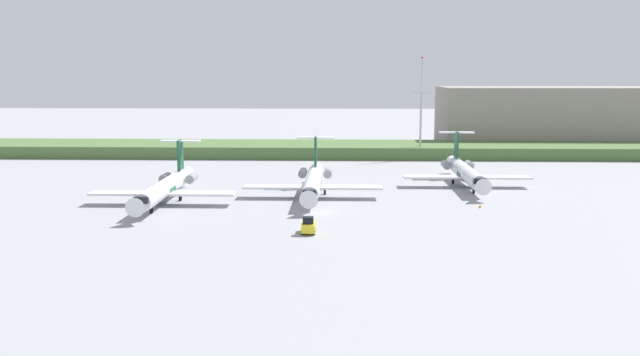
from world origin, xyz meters
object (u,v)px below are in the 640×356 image
regional_jet_second (313,181)px  regional_jet_nearest (165,187)px  antenna_mast (421,117)px  safety_cone_front_marker (480,206)px  regional_jet_third (465,172)px  baggage_tug (308,226)px

regional_jet_second → regional_jet_nearest: bearing=-164.5°
antenna_mast → safety_cone_front_marker: antenna_mast is taller
regional_jet_nearest → regional_jet_second: (23.21, 6.43, 0.00)m
regional_jet_third → antenna_mast: bearing=95.9°
antenna_mast → baggage_tug: size_ratio=7.55×
safety_cone_front_marker → regional_jet_second: bearing=161.4°
regional_jet_nearest → baggage_tug: 30.58m
regional_jet_third → safety_cone_front_marker: 20.27m
antenna_mast → baggage_tug: (-22.96, -74.74, -9.01)m
regional_jet_second → baggage_tug: (0.49, -25.70, -1.53)m
regional_jet_second → safety_cone_front_marker: (25.96, -8.72, -2.26)m
regional_jet_nearest → antenna_mast: antenna_mast is taller
regional_jet_second → baggage_tug: size_ratio=9.69×
regional_jet_third → regional_jet_second: bearing=-157.4°
regional_jet_second → safety_cone_front_marker: 27.48m
safety_cone_front_marker → regional_jet_nearest: bearing=177.3°
safety_cone_front_marker → antenna_mast: bearing=92.5°
regional_jet_nearest → safety_cone_front_marker: (49.17, -2.29, -2.26)m
regional_jet_second → antenna_mast: size_ratio=1.28×
regional_jet_third → baggage_tug: regional_jet_third is taller
baggage_tug → regional_jet_second: bearing=91.1°
antenna_mast → baggage_tug: bearing=-107.1°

